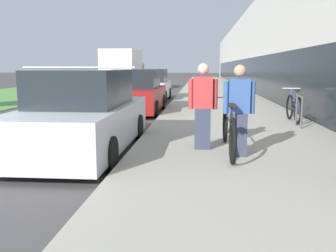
{
  "coord_description": "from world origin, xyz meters",
  "views": [
    {
      "loc": [
        4.4,
        -4.27,
        1.74
      ],
      "look_at": [
        2.84,
        13.66,
        -1.11
      ],
      "focal_mm": 40.0,
      "sensor_mm": 36.0,
      "label": 1
    }
  ],
  "objects_px": {
    "tandem_bicycle": "(228,130)",
    "vintage_roadster_curbside": "(138,93)",
    "cruiser_bike_nearest": "(294,108)",
    "parked_sedan_far": "(152,86)",
    "person_bystander": "(203,106)",
    "parked_sedan_curbside": "(84,116)",
    "person_rider": "(239,111)",
    "moving_truck": "(124,70)",
    "bike_rack_hoop": "(299,108)"
  },
  "relations": [
    {
      "from": "cruiser_bike_nearest",
      "to": "vintage_roadster_curbside",
      "type": "xyz_separation_m",
      "value": [
        -5.1,
        2.92,
        0.19
      ]
    },
    {
      "from": "person_rider",
      "to": "cruiser_bike_nearest",
      "type": "height_order",
      "value": "person_rider"
    },
    {
      "from": "moving_truck",
      "to": "parked_sedan_curbside",
      "type": "bearing_deg",
      "value": -80.45
    },
    {
      "from": "person_bystander",
      "to": "cruiser_bike_nearest",
      "type": "bearing_deg",
      "value": 55.81
    },
    {
      "from": "bike_rack_hoop",
      "to": "vintage_roadster_curbside",
      "type": "xyz_separation_m",
      "value": [
        -4.99,
        3.96,
        0.08
      ]
    },
    {
      "from": "person_rider",
      "to": "parked_sedan_far",
      "type": "height_order",
      "value": "person_rider"
    },
    {
      "from": "person_bystander",
      "to": "cruiser_bike_nearest",
      "type": "relative_size",
      "value": 0.96
    },
    {
      "from": "tandem_bicycle",
      "to": "vintage_roadster_curbside",
      "type": "xyz_separation_m",
      "value": [
        -2.92,
        7.07,
        0.18
      ]
    },
    {
      "from": "cruiser_bike_nearest",
      "to": "parked_sedan_far",
      "type": "height_order",
      "value": "parked_sedan_far"
    },
    {
      "from": "moving_truck",
      "to": "parked_sedan_far",
      "type": "bearing_deg",
      "value": -70.35
    },
    {
      "from": "tandem_bicycle",
      "to": "person_rider",
      "type": "bearing_deg",
      "value": -66.28
    },
    {
      "from": "person_rider",
      "to": "moving_truck",
      "type": "height_order",
      "value": "moving_truck"
    },
    {
      "from": "tandem_bicycle",
      "to": "bike_rack_hoop",
      "type": "xyz_separation_m",
      "value": [
        2.08,
        3.11,
        0.1
      ]
    },
    {
      "from": "person_bystander",
      "to": "parked_sedan_curbside",
      "type": "xyz_separation_m",
      "value": [
        -2.42,
        0.2,
        -0.23
      ]
    },
    {
      "from": "bike_rack_hoop",
      "to": "cruiser_bike_nearest",
      "type": "distance_m",
      "value": 1.05
    },
    {
      "from": "person_bystander",
      "to": "parked_sedan_far",
      "type": "relative_size",
      "value": 0.39
    },
    {
      "from": "bike_rack_hoop",
      "to": "moving_truck",
      "type": "xyz_separation_m",
      "value": [
        -8.65,
        19.09,
        0.85
      ]
    },
    {
      "from": "person_bystander",
      "to": "vintage_roadster_curbside",
      "type": "bearing_deg",
      "value": 109.51
    },
    {
      "from": "bike_rack_hoop",
      "to": "parked_sedan_far",
      "type": "bearing_deg",
      "value": 119.04
    },
    {
      "from": "tandem_bicycle",
      "to": "parked_sedan_far",
      "type": "relative_size",
      "value": 0.63
    },
    {
      "from": "bike_rack_hoop",
      "to": "person_bystander",
      "type": "bearing_deg",
      "value": -131.53
    },
    {
      "from": "person_bystander",
      "to": "parked_sedan_curbside",
      "type": "bearing_deg",
      "value": 175.31
    },
    {
      "from": "bike_rack_hoop",
      "to": "parked_sedan_far",
      "type": "relative_size",
      "value": 0.2
    },
    {
      "from": "person_rider",
      "to": "cruiser_bike_nearest",
      "type": "bearing_deg",
      "value": 65.53
    },
    {
      "from": "tandem_bicycle",
      "to": "person_rider",
      "type": "height_order",
      "value": "person_rider"
    },
    {
      "from": "tandem_bicycle",
      "to": "cruiser_bike_nearest",
      "type": "height_order",
      "value": "tandem_bicycle"
    },
    {
      "from": "tandem_bicycle",
      "to": "vintage_roadster_curbside",
      "type": "bearing_deg",
      "value": 112.41
    },
    {
      "from": "parked_sedan_far",
      "to": "moving_truck",
      "type": "height_order",
      "value": "moving_truck"
    },
    {
      "from": "cruiser_bike_nearest",
      "to": "parked_sedan_curbside",
      "type": "height_order",
      "value": "parked_sedan_curbside"
    },
    {
      "from": "cruiser_bike_nearest",
      "to": "parked_sedan_far",
      "type": "bearing_deg",
      "value": 122.57
    },
    {
      "from": "person_bystander",
      "to": "person_rider",
      "type": "bearing_deg",
      "value": -40.86
    },
    {
      "from": "parked_sedan_far",
      "to": "person_rider",
      "type": "bearing_deg",
      "value": -75.81
    },
    {
      "from": "tandem_bicycle",
      "to": "bike_rack_hoop",
      "type": "bearing_deg",
      "value": 56.26
    },
    {
      "from": "bike_rack_hoop",
      "to": "parked_sedan_curbside",
      "type": "relative_size",
      "value": 0.18
    },
    {
      "from": "bike_rack_hoop",
      "to": "parked_sedan_far",
      "type": "height_order",
      "value": "parked_sedan_far"
    },
    {
      "from": "person_rider",
      "to": "moving_truck",
      "type": "bearing_deg",
      "value": 106.61
    },
    {
      "from": "cruiser_bike_nearest",
      "to": "parked_sedan_curbside",
      "type": "distance_m",
      "value": 6.32
    },
    {
      "from": "vintage_roadster_curbside",
      "to": "parked_sedan_far",
      "type": "bearing_deg",
      "value": 91.62
    },
    {
      "from": "parked_sedan_curbside",
      "to": "parked_sedan_far",
      "type": "bearing_deg",
      "value": 90.75
    },
    {
      "from": "person_bystander",
      "to": "parked_sedan_far",
      "type": "distance_m",
      "value": 12.43
    },
    {
      "from": "tandem_bicycle",
      "to": "moving_truck",
      "type": "bearing_deg",
      "value": 106.5
    },
    {
      "from": "tandem_bicycle",
      "to": "person_rider",
      "type": "xyz_separation_m",
      "value": [
        0.15,
        -0.33,
        0.41
      ]
    },
    {
      "from": "tandem_bicycle",
      "to": "moving_truck",
      "type": "relative_size",
      "value": 0.42
    },
    {
      "from": "cruiser_bike_nearest",
      "to": "vintage_roadster_curbside",
      "type": "relative_size",
      "value": 0.41
    },
    {
      "from": "parked_sedan_curbside",
      "to": "moving_truck",
      "type": "bearing_deg",
      "value": 99.55
    },
    {
      "from": "cruiser_bike_nearest",
      "to": "vintage_roadster_curbside",
      "type": "height_order",
      "value": "vintage_roadster_curbside"
    },
    {
      "from": "person_bystander",
      "to": "moving_truck",
      "type": "height_order",
      "value": "moving_truck"
    },
    {
      "from": "person_rider",
      "to": "person_bystander",
      "type": "distance_m",
      "value": 0.84
    },
    {
      "from": "tandem_bicycle",
      "to": "bike_rack_hoop",
      "type": "distance_m",
      "value": 3.74
    },
    {
      "from": "bike_rack_hoop",
      "to": "cruiser_bike_nearest",
      "type": "bearing_deg",
      "value": 83.98
    }
  ]
}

